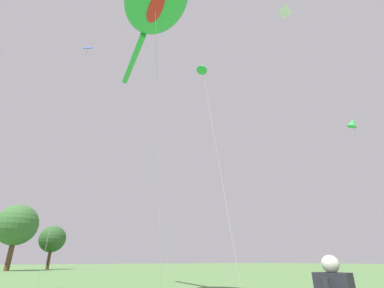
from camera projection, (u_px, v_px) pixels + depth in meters
big_show_kite at (155, 5)px, 16.36m from camera, size 4.29×11.12×16.12m
small_kite_stunt_black at (203, 69)px, 13.46m from camera, size 1.15×1.50×10.62m
small_kite_streamer_purple at (84, 68)px, 16.68m from camera, size 0.58×1.93×14.04m
small_kite_tiny_distant at (288, 31)px, 22.64m from camera, size 3.67×3.41×21.06m
small_kite_diamond_red at (353, 124)px, 17.73m from camera, size 2.20×0.88×10.10m
tree_pine_center at (52, 239)px, 56.01m from camera, size 5.08×5.08×8.18m
tree_oak_left at (17, 225)px, 49.32m from camera, size 7.01×7.01×11.01m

